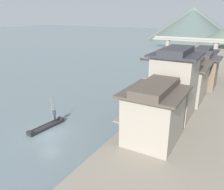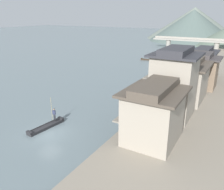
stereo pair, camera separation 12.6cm
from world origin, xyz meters
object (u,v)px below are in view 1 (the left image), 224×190
at_px(boat_moored_far, 191,62).
at_px(boat_foreground_poled, 46,127).
at_px(house_waterfront_narrow, 199,70).
at_px(boatman_person, 54,113).
at_px(house_waterfront_second, 174,84).
at_px(boat_midriver_drifting, 147,60).
at_px(mooring_post_dock_near, 132,119).
at_px(boat_moored_nearest, 173,57).
at_px(boat_moored_second, 167,83).
at_px(house_waterfront_far, 202,63).
at_px(mooring_post_dock_far, 177,79).
at_px(mooring_post_dock_mid, 162,92).
at_px(house_waterfront_tall, 187,80).
at_px(stone_bridge, 191,42).
at_px(boat_midriver_upstream, 187,66).
at_px(house_waterfront_nearest, 154,113).

bearing_deg(boat_moored_far, boat_foreground_poled, -97.93).
height_order(boat_moored_far, house_waterfront_narrow, house_waterfront_narrow).
xyz_separation_m(boatman_person, house_waterfront_second, (12.60, 7.99, 3.63)).
bearing_deg(boat_midriver_drifting, boat_moored_far, 13.51).
distance_m(boat_foreground_poled, mooring_post_dock_near, 10.53).
height_order(boat_moored_nearest, boat_moored_second, boat_moored_nearest).
bearing_deg(house_waterfront_second, boat_moored_far, 98.02).
bearing_deg(house_waterfront_far, boat_midriver_drifting, 137.79).
relative_size(boatman_person, mooring_post_dock_far, 4.26).
bearing_deg(mooring_post_dock_mid, boat_moored_nearest, 102.94).
relative_size(boat_moored_far, mooring_post_dock_mid, 4.22).
relative_size(boat_moored_second, house_waterfront_tall, 0.67).
bearing_deg(house_waterfront_second, boat_foreground_poled, -143.65).
height_order(house_waterfront_narrow, stone_bridge, house_waterfront_narrow).
xyz_separation_m(boat_midriver_drifting, house_waterfront_narrow, (18.63, -23.01, 3.67)).
distance_m(boat_moored_second, house_waterfront_tall, 11.21).
bearing_deg(house_waterfront_far, boat_midriver_upstream, 112.87).
xyz_separation_m(boat_moored_far, house_waterfront_tall, (5.87, -33.29, 3.67)).
bearing_deg(boatman_person, mooring_post_dock_mid, 59.32).
bearing_deg(mooring_post_dock_mid, boat_moored_second, 101.94).
xyz_separation_m(house_waterfront_tall, mooring_post_dock_near, (-3.67, -11.84, -2.50)).
distance_m(boat_moored_nearest, boat_moored_far, 8.81).
height_order(boat_moored_second, mooring_post_dock_far, mooring_post_dock_far).
bearing_deg(house_waterfront_nearest, boat_midriver_upstream, 97.79).
xyz_separation_m(boat_moored_far, house_waterfront_far, (5.60, -19.27, 3.68)).
relative_size(boat_moored_second, house_waterfront_narrow, 0.81).
xyz_separation_m(house_waterfront_nearest, mooring_post_dock_far, (-3.58, 23.49, -2.65)).
distance_m(house_waterfront_narrow, house_waterfront_far, 6.74).
distance_m(boat_foreground_poled, mooring_post_dock_far, 27.58).
height_order(house_waterfront_nearest, house_waterfront_far, same).
bearing_deg(house_waterfront_narrow, boatman_person, -119.90).
bearing_deg(house_waterfront_nearest, mooring_post_dock_far, 98.67).
distance_m(boat_moored_second, house_waterfront_far, 8.19).
relative_size(boat_midriver_drifting, house_waterfront_nearest, 0.64).
height_order(mooring_post_dock_near, stone_bridge, stone_bridge).
xyz_separation_m(boat_foreground_poled, boat_moored_second, (7.23, 25.86, 0.04)).
relative_size(boat_moored_far, house_waterfront_tall, 0.47).
bearing_deg(boatman_person, boat_foreground_poled, -95.46).
bearing_deg(mooring_post_dock_far, boat_moored_far, 95.21).
bearing_deg(boatman_person, mooring_post_dock_far, 69.81).
height_order(house_waterfront_tall, mooring_post_dock_far, house_waterfront_tall).
height_order(mooring_post_dock_mid, stone_bridge, stone_bridge).
height_order(boat_moored_nearest, house_waterfront_tall, house_waterfront_tall).
xyz_separation_m(boat_moored_second, house_waterfront_second, (5.49, -16.49, 4.95)).
bearing_deg(boat_midriver_drifting, boat_foreground_poled, -83.49).
height_order(boat_midriver_upstream, house_waterfront_far, house_waterfront_far).
relative_size(boat_midriver_drifting, house_waterfront_far, 0.55).
xyz_separation_m(house_waterfront_far, stone_bridge, (-11.29, 44.21, -0.74)).
distance_m(boat_moored_nearest, boat_moored_second, 30.72).
xyz_separation_m(boat_midriver_upstream, house_waterfront_narrow, (6.13, -19.68, 3.59)).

